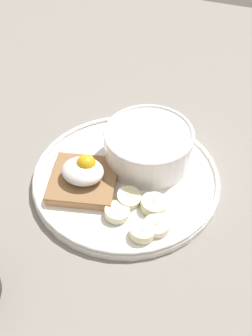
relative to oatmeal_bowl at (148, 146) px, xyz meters
The scene contains 10 objects.
ground_plane 6.90cm from the oatmeal_bowl, 111.46° to the right, with size 120.00×120.00×2.00cm, color gray.
plate 5.84cm from the oatmeal_bowl, 111.46° to the right, with size 27.10×27.10×1.60cm.
oatmeal_bowl is the anchor object (origin of this frame).
toast_slice 10.79cm from the oatmeal_bowl, 132.23° to the right, with size 10.93×10.93×1.44cm.
poached_egg 10.48cm from the oatmeal_bowl, 132.51° to the right, with size 5.98×5.19×3.49cm.
banana_slice_front 9.69cm from the oatmeal_bowl, 68.31° to the right, with size 4.87×4.82×1.60cm.
banana_slice_left 14.33cm from the oatmeal_bowl, 76.18° to the right, with size 3.90×4.00×1.57cm.
banana_slice_back 9.02cm from the oatmeal_bowl, 90.42° to the right, with size 4.53×4.45×1.72cm.
banana_slice_right 13.10cm from the oatmeal_bowl, 67.86° to the right, with size 4.42×4.37×1.26cm.
banana_slice_inner 11.87cm from the oatmeal_bowl, 93.76° to the right, with size 4.87×4.86×1.45cm.
Camera 1 is at (14.91, -43.73, 52.31)cm, focal length 50.00 mm.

